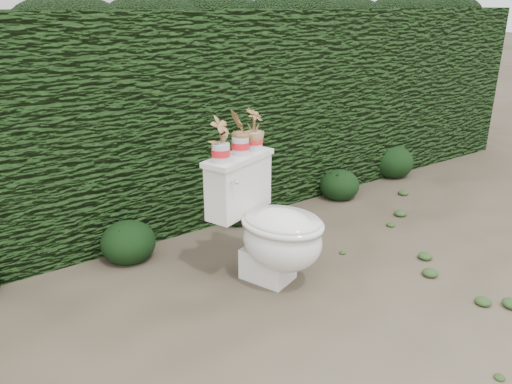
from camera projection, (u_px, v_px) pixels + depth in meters
ground at (280, 297)px, 2.97m from camera, size 60.00×60.00×0.00m
hedge at (156, 118)px, 3.91m from camera, size 8.00×1.00×1.60m
toilet at (271, 228)px, 3.04m from camera, size 0.66×0.79×0.78m
potted_plant_left at (221, 141)px, 2.85m from camera, size 0.16×0.13×0.25m
potted_plant_center at (240, 134)px, 2.99m from camera, size 0.18×0.18×0.26m
potted_plant_right at (254, 131)px, 3.11m from camera, size 0.19×0.19×0.24m
liriope_clump_2 at (128, 238)px, 3.38m from camera, size 0.37×0.37×0.30m
liriope_clump_3 at (238, 206)px, 3.96m from camera, size 0.33×0.33×0.26m
liriope_clump_4 at (339, 182)px, 4.46m from camera, size 0.35×0.35×0.28m
liriope_clump_5 at (392, 159)px, 5.03m from camera, size 0.42×0.42×0.34m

